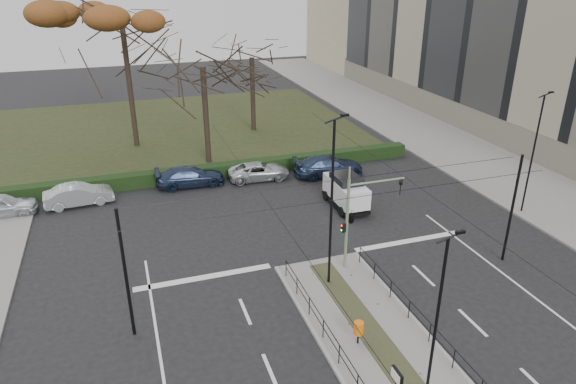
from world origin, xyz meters
name	(u,v)px	position (x,y,z in m)	size (l,w,h in m)	color
ground	(357,317)	(0.00, 0.00, 0.00)	(140.00, 140.00, 0.00)	black
median_island	(384,352)	(0.00, -2.50, 0.07)	(4.40, 15.00, 0.14)	slate
sidewalk_east	(430,137)	(18.00, 22.00, 0.07)	(8.00, 90.00, 0.14)	slate
park	(155,131)	(-6.00, 32.00, 0.05)	(38.00, 26.00, 0.10)	black
hedge	(172,176)	(-6.00, 18.60, 0.50)	(38.00, 1.00, 1.00)	black
apartment_block	(523,14)	(27.97, 23.97, 10.39)	(13.09, 52.10, 21.64)	tan
median_railing	(387,336)	(0.00, -2.60, 0.98)	(4.14, 13.24, 0.92)	black
catenary	(346,234)	(0.00, 1.62, 3.42)	(20.00, 34.00, 6.00)	black
traffic_light	(353,216)	(1.43, 3.88, 3.04)	(3.39, 1.95, 4.98)	gray
litter_bin	(359,328)	(-0.81, -1.75, 0.89)	(0.41, 0.41, 1.05)	black
info_panel	(396,383)	(-1.51, -5.86, 1.98)	(0.13, 0.61, 2.34)	black
streetlamp_median_near	(436,329)	(-0.18, -5.77, 3.78)	(0.60, 0.12, 7.15)	black
streetlamp_median_far	(332,203)	(-0.20, 2.81, 4.47)	(0.71, 0.15, 8.52)	black
streetlamp_sidewalk	(533,153)	(14.68, 6.38, 4.04)	(0.64, 0.13, 7.68)	black
parked_car_first	(0,206)	(-16.89, 16.43, 0.74)	(1.75, 4.35, 1.48)	#B7BBC0
parked_car_second	(79,195)	(-12.25, 16.69, 0.72)	(1.52, 4.35, 1.43)	#B7BBC0
parked_car_third	(190,176)	(-4.78, 17.61, 0.71)	(1.98, 4.87, 1.41)	#1E2B47
parked_car_fourth	(259,171)	(0.22, 17.24, 0.63)	(2.09, 4.53, 1.26)	#B7BBC0
white_van	(346,190)	(4.32, 10.83, 1.16)	(1.88, 4.02, 2.21)	white
rust_tree	(122,22)	(-7.91, 27.95, 10.41)	(11.20, 11.20, 13.57)	black
bare_tree_center	(252,63)	(3.06, 29.30, 6.39)	(5.64, 5.64, 9.03)	black
bare_tree_near	(203,74)	(-2.68, 21.82, 7.09)	(7.71, 7.71, 10.02)	black
parked_car_fifth	(329,166)	(5.40, 16.27, 0.76)	(2.13, 5.23, 1.52)	#1E2B47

